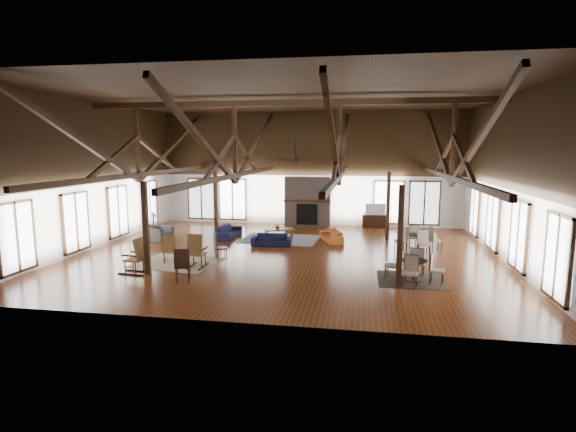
% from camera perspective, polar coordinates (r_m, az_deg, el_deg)
% --- Properties ---
extents(floor, '(16.00, 16.00, 0.00)m').
position_cam_1_polar(floor, '(17.53, -0.22, -4.89)').
color(floor, brown).
rests_on(floor, ground).
extents(ceiling, '(16.00, 14.00, 0.02)m').
position_cam_1_polar(ceiling, '(17.15, -0.23, 15.00)').
color(ceiling, black).
rests_on(ceiling, wall_back).
extents(wall_back, '(16.00, 0.02, 6.00)m').
position_cam_1_polar(wall_back, '(24.00, 2.65, 6.00)').
color(wall_back, white).
rests_on(wall_back, floor).
extents(wall_front, '(16.00, 0.02, 6.00)m').
position_cam_1_polar(wall_front, '(10.28, -6.92, 2.43)').
color(wall_front, white).
rests_on(wall_front, floor).
extents(wall_left, '(0.02, 14.00, 6.00)m').
position_cam_1_polar(wall_left, '(20.06, -23.44, 4.78)').
color(wall_left, white).
rests_on(wall_left, floor).
extents(wall_right, '(0.02, 14.00, 6.00)m').
position_cam_1_polar(wall_right, '(17.58, 26.48, 4.15)').
color(wall_right, white).
rests_on(wall_right, floor).
extents(roof_truss, '(15.60, 14.07, 3.14)m').
position_cam_1_polar(roof_truss, '(17.05, -0.23, 8.40)').
color(roof_truss, '#321F0E').
rests_on(roof_truss, wall_back).
extents(post_grid, '(8.16, 7.16, 3.05)m').
position_cam_1_polar(post_grid, '(17.24, -0.22, 0.05)').
color(post_grid, '#321F0E').
rests_on(post_grid, floor).
extents(fireplace, '(2.50, 0.69, 2.60)m').
position_cam_1_polar(fireplace, '(23.81, 2.53, 1.85)').
color(fireplace, '#77635B').
rests_on(fireplace, floor).
extents(ceiling_fan, '(1.60, 1.60, 0.75)m').
position_cam_1_polar(ceiling_fan, '(15.99, 0.94, 7.32)').
color(ceiling_fan, black).
rests_on(ceiling_fan, roof_truss).
extents(sofa_navy_front, '(1.72, 0.75, 0.49)m').
position_cam_1_polar(sofa_navy_front, '(19.06, -2.11, -3.04)').
color(sofa_navy_front, black).
rests_on(sofa_navy_front, floor).
extents(sofa_navy_left, '(1.92, 0.80, 0.56)m').
position_cam_1_polar(sofa_navy_left, '(20.92, -7.57, -1.97)').
color(sofa_navy_left, '#131435').
rests_on(sofa_navy_left, floor).
extents(sofa_orange, '(1.82, 1.18, 0.49)m').
position_cam_1_polar(sofa_orange, '(19.96, 5.55, -2.53)').
color(sofa_orange, '#B25222').
rests_on(sofa_orange, floor).
extents(coffee_table, '(1.48, 1.09, 0.51)m').
position_cam_1_polar(coffee_table, '(20.14, -1.14, -1.79)').
color(coffee_table, brown).
rests_on(coffee_table, floor).
extents(vase, '(0.23, 0.23, 0.19)m').
position_cam_1_polar(vase, '(20.12, -1.33, -1.36)').
color(vase, '#B2B2B2').
rests_on(vase, coffee_table).
extents(armchair, '(1.15, 1.07, 0.63)m').
position_cam_1_polar(armchair, '(20.78, -15.95, -2.19)').
color(armchair, '#37373A').
rests_on(armchair, floor).
extents(side_table_lamp, '(0.48, 0.48, 1.24)m').
position_cam_1_polar(side_table_lamp, '(21.60, -16.69, -1.41)').
color(side_table_lamp, black).
rests_on(side_table_lamp, floor).
extents(rocking_chair_a, '(0.69, 0.87, 0.99)m').
position_cam_1_polar(rocking_chair_a, '(16.90, -14.89, -4.07)').
color(rocking_chair_a, olive).
rests_on(rocking_chair_a, floor).
extents(rocking_chair_b, '(0.53, 0.94, 1.20)m').
position_cam_1_polar(rocking_chair_b, '(15.79, -11.60, -4.48)').
color(rocking_chair_b, olive).
rests_on(rocking_chair_b, floor).
extents(rocking_chair_c, '(0.98, 0.59, 1.20)m').
position_cam_1_polar(rocking_chair_c, '(15.59, -18.66, -4.94)').
color(rocking_chair_c, olive).
rests_on(rocking_chair_c, floor).
extents(side_chair_a, '(0.57, 0.57, 0.98)m').
position_cam_1_polar(side_chair_a, '(16.75, -8.82, -3.63)').
color(side_chair_a, black).
rests_on(side_chair_a, floor).
extents(side_chair_b, '(0.57, 0.57, 1.08)m').
position_cam_1_polar(side_chair_b, '(14.17, -13.29, -5.78)').
color(side_chair_b, black).
rests_on(side_chair_b, floor).
extents(cafe_table_near, '(1.84, 1.84, 0.94)m').
position_cam_1_polar(cafe_table_near, '(14.52, 15.73, -6.17)').
color(cafe_table_near, black).
rests_on(cafe_table_near, floor).
extents(cafe_table_far, '(1.90, 1.90, 0.97)m').
position_cam_1_polar(cafe_table_far, '(18.64, 16.20, -2.89)').
color(cafe_table_far, black).
rests_on(cafe_table_far, floor).
extents(cup_near, '(0.16, 0.16, 0.10)m').
position_cam_1_polar(cup_near, '(14.47, 15.81, -5.16)').
color(cup_near, '#B2B2B2').
rests_on(cup_near, cafe_table_near).
extents(cup_far, '(0.15, 0.15, 0.11)m').
position_cam_1_polar(cup_far, '(18.60, 16.01, -2.06)').
color(cup_far, '#B2B2B2').
rests_on(cup_far, cafe_table_far).
extents(tv_console, '(1.32, 0.49, 0.66)m').
position_cam_1_polar(tv_console, '(23.86, 11.01, -0.62)').
color(tv_console, black).
rests_on(tv_console, floor).
extents(television, '(1.03, 0.25, 0.59)m').
position_cam_1_polar(television, '(23.76, 11.02, 0.86)').
color(television, '#B2B2B2').
rests_on(television, tv_console).
extents(rug_tan, '(3.13, 2.62, 0.01)m').
position_cam_1_polar(rug_tan, '(16.74, -13.94, -5.78)').
color(rug_tan, tan).
rests_on(rug_tan, floor).
extents(rug_navy, '(3.53, 2.74, 0.01)m').
position_cam_1_polar(rug_navy, '(20.39, -0.98, -2.95)').
color(rug_navy, '#191948').
rests_on(rug_navy, floor).
extents(rug_dark, '(2.11, 1.92, 0.01)m').
position_cam_1_polar(rug_dark, '(14.74, 15.41, -7.80)').
color(rug_dark, black).
rests_on(rug_dark, floor).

